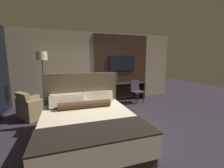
# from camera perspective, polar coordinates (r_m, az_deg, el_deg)

# --- Properties ---
(ground_plane) EXTENTS (16.00, 16.00, 0.00)m
(ground_plane) POSITION_cam_1_polar(r_m,az_deg,el_deg) (4.10, 0.29, -15.39)
(ground_plane) COLOR #28232D
(wall_back_tv_panel) EXTENTS (7.20, 0.09, 2.80)m
(wall_back_tv_panel) POSITION_cam_1_polar(r_m,az_deg,el_deg) (6.28, -5.76, 6.42)
(wall_back_tv_panel) COLOR #BCAD8E
(wall_back_tv_panel) RESTS_ON ground_plane
(bed) EXTENTS (1.87, 2.20, 1.37)m
(bed) POSITION_cam_1_polar(r_m,az_deg,el_deg) (3.25, -9.07, -15.40)
(bed) COLOR #33281E
(bed) RESTS_ON ground_plane
(desk) EXTENTS (1.89, 0.46, 0.73)m
(desk) POSITION_cam_1_polar(r_m,az_deg,el_deg) (6.47, 4.20, -1.52)
(desk) COLOR #2D2319
(desk) RESTS_ON ground_plane
(tv) EXTENTS (1.16, 0.04, 0.65)m
(tv) POSITION_cam_1_polar(r_m,az_deg,el_deg) (6.53, 3.70, 7.80)
(tv) COLOR black
(desk_chair) EXTENTS (0.51, 0.51, 0.89)m
(desk_chair) POSITION_cam_1_polar(r_m,az_deg,el_deg) (6.10, 9.14, -1.95)
(desk_chair) COLOR #38333D
(desk_chair) RESTS_ON ground_plane
(armchair_by_window) EXTENTS (1.03, 1.04, 0.81)m
(armchair_by_window) POSITION_cam_1_polar(r_m,az_deg,el_deg) (5.11, -27.71, -8.10)
(armchair_by_window) COLOR olive
(armchair_by_window) RESTS_ON ground_plane
(floor_lamp) EXTENTS (0.34, 0.34, 1.97)m
(floor_lamp) POSITION_cam_1_polar(r_m,az_deg,el_deg) (5.53, -25.08, 7.99)
(floor_lamp) COLOR #282623
(floor_lamp) RESTS_ON ground_plane
(vase_tall) EXTENTS (0.14, 0.14, 0.43)m
(vase_tall) POSITION_cam_1_polar(r_m,az_deg,el_deg) (6.35, 1.48, 2.34)
(vase_tall) COLOR #333338
(vase_tall) RESTS_ON desk
(book) EXTENTS (0.24, 0.18, 0.03)m
(book) POSITION_cam_1_polar(r_m,az_deg,el_deg) (6.41, 3.87, 0.59)
(book) COLOR #332D28
(book) RESTS_ON desk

